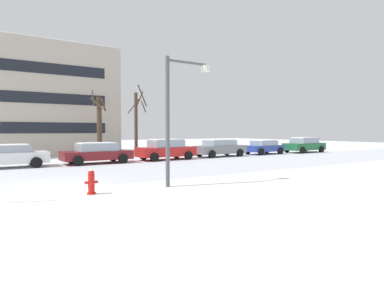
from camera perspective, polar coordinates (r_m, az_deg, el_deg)
The scene contains 13 objects.
ground_plane at distance 14.05m, azimuth -24.24°, elevation -6.83°, with size 120.00×120.00×0.00m, color white.
road_surface at distance 17.18m, azimuth -25.70°, elevation -5.20°, with size 80.00×8.38×0.00m.
fire_hydrant at distance 11.76m, azimuth -17.27°, elevation -6.31°, with size 0.44×0.30×0.88m.
street_lamp at distance 12.87m, azimuth -2.70°, elevation 6.72°, with size 2.05×0.36×5.07m.
parked_car_white at distance 21.97m, azimuth -29.71°, elevation -1.80°, with size 4.44×2.23×1.39m.
parked_car_maroon at distance 22.61m, azimuth -16.37°, elevation -1.48°, with size 4.55×2.21×1.40m.
parked_car_red at distance 24.55m, azimuth -4.58°, elevation -0.94°, with size 4.47×2.10×1.56m.
parked_car_gray at distance 27.51m, azimuth 4.90°, elevation -0.67°, with size 4.62×2.07×1.46m.
parked_car_blue at distance 30.99m, azimuth 12.52°, elevation -0.49°, with size 3.90×2.05×1.33m.
parked_car_green at distance 34.62m, azimuth 19.10°, elevation -0.13°, with size 4.62×2.22×1.53m.
tree_far_mid at distance 27.10m, azimuth -15.97°, elevation 3.15°, with size 1.37×1.32×5.48m.
tree_far_right at distance 27.82m, azimuth -9.71°, elevation 3.89°, with size 1.53×1.61×5.97m.
building_far_left at distance 33.23m, azimuth -27.27°, elevation 6.78°, with size 15.11×8.17×9.82m.
Camera 1 is at (-1.87, -13.75, 2.19)m, focal length 30.36 mm.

